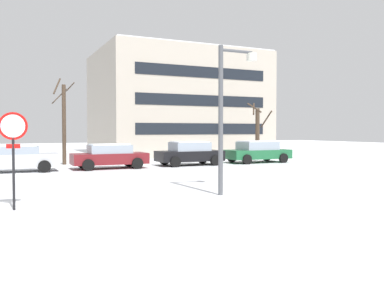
{
  "coord_description": "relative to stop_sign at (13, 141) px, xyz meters",
  "views": [
    {
      "loc": [
        -1.64,
        -13.73,
        2.19
      ],
      "look_at": [
        7.49,
        5.81,
        1.47
      ],
      "focal_mm": 38.67,
      "sensor_mm": 36.0,
      "label": 1
    }
  ],
  "objects": [
    {
      "name": "road_surface",
      "position": [
        1.3,
        5.33,
        -1.88
      ],
      "size": [
        80.0,
        9.75,
        0.0
      ],
      "color": "silver",
      "rests_on": "ground"
    },
    {
      "name": "parked_car_maroon",
      "position": [
        5.36,
        11.06,
        -1.16
      ],
      "size": [
        4.23,
        2.03,
        1.42
      ],
      "color": "maroon",
      "rests_on": "ground"
    },
    {
      "name": "parked_car_black",
      "position": [
        10.44,
        11.16,
        -1.12
      ],
      "size": [
        4.14,
        2.06,
        1.5
      ],
      "color": "black",
      "rests_on": "ground"
    },
    {
      "name": "tree_far_mid",
      "position": [
        17.89,
        14.66,
        0.27
      ],
      "size": [
        1.75,
        1.64,
        4.33
      ],
      "color": "#423326",
      "rests_on": "ground"
    },
    {
      "name": "parked_car_silver",
      "position": [
        0.27,
        11.18,
        -1.15
      ],
      "size": [
        4.58,
        2.05,
        1.42
      ],
      "color": "silver",
      "rests_on": "ground"
    },
    {
      "name": "stop_sign",
      "position": [
        0.0,
        0.0,
        0.0
      ],
      "size": [
        0.76,
        0.13,
        2.69
      ],
      "color": "black",
      "rests_on": "ground"
    },
    {
      "name": "street_lamp",
      "position": [
        6.68,
        -0.1,
        1.21
      ],
      "size": [
        1.48,
        0.36,
        5.03
      ],
      "color": "#4C4F54",
      "rests_on": "ground"
    },
    {
      "name": "ground_plane",
      "position": [
        1.3,
        1.45,
        -1.88
      ],
      "size": [
        120.0,
        120.0,
        0.0
      ],
      "primitive_type": "plane",
      "color": "white"
    },
    {
      "name": "parked_car_green",
      "position": [
        15.52,
        11.19,
        -1.13
      ],
      "size": [
        4.43,
        2.16,
        1.48
      ],
      "color": "#1E6038",
      "rests_on": "ground"
    },
    {
      "name": "building_far_right",
      "position": [
        14.83,
        23.57,
        2.78
      ],
      "size": [
        14.53,
        11.26,
        9.33
      ],
      "color": "#B2A899",
      "rests_on": "ground"
    },
    {
      "name": "tree_far_right",
      "position": [
        3.4,
        15.06,
        0.83
      ],
      "size": [
        1.37,
        1.0,
        5.55
      ],
      "color": "#423326",
      "rests_on": "ground"
    }
  ]
}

